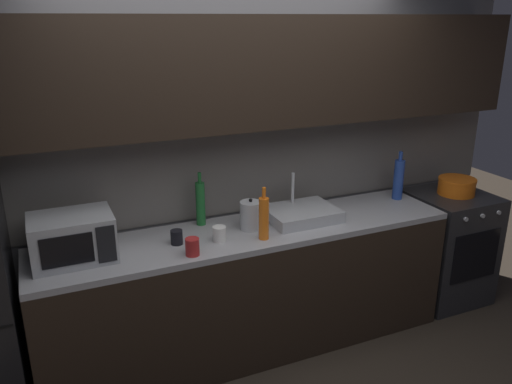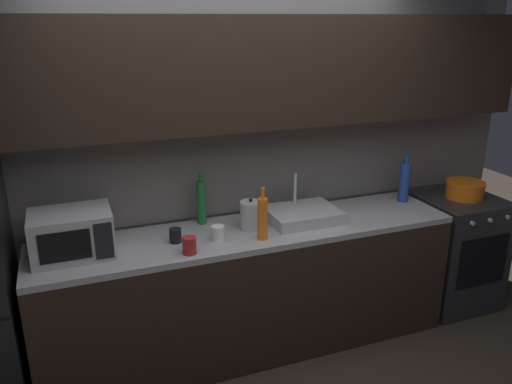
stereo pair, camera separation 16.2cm
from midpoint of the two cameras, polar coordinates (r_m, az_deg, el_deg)
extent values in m
cube|color=slate|center=(3.63, -4.39, 3.14)|extent=(4.55, 0.10, 2.50)
cube|color=slate|center=(3.60, -4.08, 2.16)|extent=(4.55, 0.01, 0.60)
cube|color=black|center=(3.31, -3.35, 13.09)|extent=(4.19, 0.34, 0.70)
cube|color=black|center=(3.61, -1.87, -11.11)|extent=(2.81, 0.60, 0.86)
cube|color=#9E9EA3|center=(3.40, -1.95, -4.54)|extent=(2.81, 0.60, 0.04)
cube|color=#232326|center=(4.48, 19.42, -5.72)|extent=(0.60, 0.60, 0.90)
cube|color=black|center=(4.27, 22.24, -6.64)|extent=(0.45, 0.01, 0.40)
cylinder|color=#B2B2B7|center=(4.02, 21.26, -2.86)|extent=(0.03, 0.02, 0.03)
cylinder|color=#B2B2B7|center=(4.14, 22.89, -2.48)|extent=(0.03, 0.02, 0.03)
cylinder|color=#B2B2B7|center=(4.26, 24.43, -2.12)|extent=(0.03, 0.02, 0.03)
cube|color=#A8AAAF|center=(3.16, -21.16, -4.77)|extent=(0.46, 0.34, 0.27)
cube|color=black|center=(3.00, -21.73, -6.11)|extent=(0.28, 0.01, 0.18)
cube|color=black|center=(3.00, -17.80, -5.57)|extent=(0.10, 0.01, 0.22)
cube|color=#ADAFB5|center=(3.56, 3.75, -2.44)|extent=(0.48, 0.38, 0.08)
cylinder|color=silver|center=(3.62, 2.83, 0.47)|extent=(0.02, 0.02, 0.22)
cylinder|color=#B7BABF|center=(3.38, -1.96, -2.62)|extent=(0.14, 0.14, 0.19)
sphere|color=black|center=(3.34, -1.98, -0.93)|extent=(0.02, 0.02, 0.02)
cone|color=#B7BABF|center=(3.40, -0.54, -1.80)|extent=(0.03, 0.03, 0.05)
cylinder|color=#234299|center=(4.04, 14.47, 1.32)|extent=(0.08, 0.08, 0.31)
cylinder|color=#234299|center=(3.99, 14.69, 3.89)|extent=(0.03, 0.03, 0.07)
cylinder|color=orange|center=(3.21, -0.57, -3.00)|extent=(0.06, 0.06, 0.27)
cylinder|color=orange|center=(3.15, -0.58, -0.11)|extent=(0.02, 0.02, 0.07)
cylinder|color=#1E6B2D|center=(3.46, -7.53, -1.32)|extent=(0.06, 0.06, 0.30)
cylinder|color=#1E6B2D|center=(3.40, -7.66, 1.58)|extent=(0.02, 0.02, 0.07)
cylinder|color=silver|center=(3.22, -5.55, -4.68)|extent=(0.08, 0.08, 0.10)
cylinder|color=#A82323|center=(3.06, -8.61, -6.07)|extent=(0.08, 0.08, 0.11)
cylinder|color=black|center=(3.22, -10.25, -4.98)|extent=(0.07, 0.07, 0.09)
cylinder|color=orange|center=(4.32, 20.42, 0.47)|extent=(0.28, 0.28, 0.11)
cylinder|color=orange|center=(4.30, 20.52, 1.30)|extent=(0.29, 0.29, 0.02)
camera|label=1|loc=(0.08, -91.40, -0.48)|focal=35.96mm
camera|label=2|loc=(0.08, 88.60, 0.48)|focal=35.96mm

